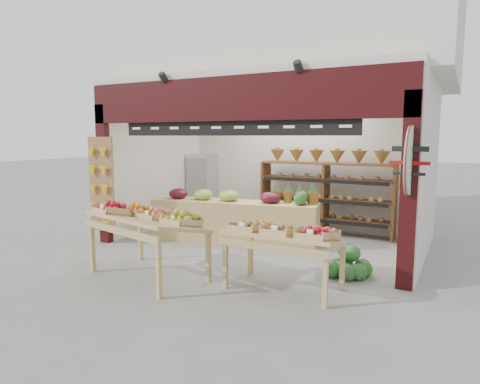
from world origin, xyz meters
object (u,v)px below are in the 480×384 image
back_shelving (326,180)px  watermelon_pile (348,265)px  cardboard_stack (220,220)px  mid_counter (233,220)px  display_table_right (284,234)px  display_table_left (146,218)px  refrigerator (203,186)px

back_shelving → watermelon_pile: (1.16, -2.63, -0.97)m
cardboard_stack → mid_counter: mid_counter is taller
mid_counter → display_table_right: (1.84, -1.93, 0.31)m
back_shelving → cardboard_stack: back_shelving is taller
display_table_right → back_shelving: bearing=98.2°
mid_counter → display_table_left: display_table_left is taller
display_table_right → watermelon_pile: 1.29m
back_shelving → refrigerator: 3.21m
back_shelving → display_table_right: back_shelving is taller
display_table_left → display_table_right: bearing=10.1°
back_shelving → mid_counter: size_ratio=0.86×
cardboard_stack → display_table_right: 3.87m
cardboard_stack → mid_counter: (0.80, -0.85, 0.23)m
back_shelving → display_table_left: (-1.54, -3.94, -0.29)m
cardboard_stack → display_table_right: (2.64, -2.77, 0.54)m
display_table_right → watermelon_pile: display_table_right is taller
refrigerator → display_table_right: size_ratio=1.06×
display_table_left → display_table_right: display_table_left is taller
refrigerator → cardboard_stack: size_ratio=1.71×
cardboard_stack → back_shelving: bearing=20.6°
display_table_left → display_table_right: 2.09m
refrigerator → watermelon_pile: (4.34, -2.77, -0.64)m
cardboard_stack → display_table_left: bearing=-79.4°
refrigerator → watermelon_pile: bearing=-38.9°
display_table_right → watermelon_pile: size_ratio=2.29×
refrigerator → display_table_left: bearing=-74.5°
cardboard_stack → refrigerator: bearing=138.4°
back_shelving → refrigerator: bearing=177.5°
display_table_right → watermelon_pile: (0.65, 0.94, -0.59)m
refrigerator → watermelon_pile: refrigerator is taller
mid_counter → watermelon_pile: bearing=-21.6°
mid_counter → display_table_left: (-0.21, -2.29, 0.40)m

